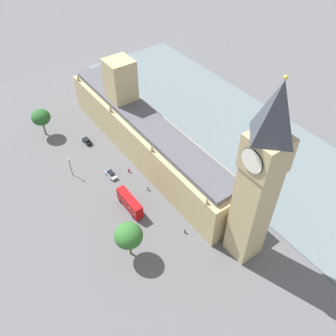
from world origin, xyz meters
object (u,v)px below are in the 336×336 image
object	(u,v)px
car_black_under_trees	(87,141)
pedestrian_near_tower	(148,188)
plane_tree_kerbside	(41,117)
clock_tower	(259,179)
pedestrian_trailing	(185,231)
double_decker_bus_by_river_gate	(130,203)
parliament_building	(144,134)
pedestrian_midblock	(129,170)
street_lamp_opposite_hall	(70,164)
plane_tree_leading	(129,236)
car_silver_corner	(111,174)

from	to	relation	value
car_black_under_trees	pedestrian_near_tower	xyz separation A→B (m)	(-4.90, 30.95, -0.19)
plane_tree_kerbside	clock_tower	bearing A→B (deg)	107.03
pedestrian_trailing	plane_tree_kerbside	xyz separation A→B (m)	(14.28, -63.09, 6.75)
clock_tower	double_decker_bus_by_river_gate	world-z (taller)	clock_tower
clock_tower	double_decker_bus_by_river_gate	bearing A→B (deg)	-59.94
parliament_building	plane_tree_kerbside	distance (m)	37.63
clock_tower	pedestrian_midblock	xyz separation A→B (m)	(9.05, -41.74, -25.28)
pedestrian_near_tower	street_lamp_opposite_hall	xyz separation A→B (m)	(15.79, -19.41, 4.05)
clock_tower	parliament_building	bearing A→B (deg)	-90.29
pedestrian_midblock	parliament_building	bearing A→B (deg)	170.25
pedestrian_midblock	pedestrian_trailing	bearing A→B (deg)	53.65
plane_tree_leading	plane_tree_kerbside	xyz separation A→B (m)	(-1.08, -60.13, -0.41)
pedestrian_trailing	street_lamp_opposite_hall	size ratio (longest dim) A/B	0.22
plane_tree_kerbside	car_silver_corner	bearing A→B (deg)	104.86
double_decker_bus_by_river_gate	plane_tree_leading	size ratio (longest dim) A/B	0.96
car_black_under_trees	plane_tree_kerbside	bearing A→B (deg)	-57.44
pedestrian_trailing	parliament_building	bearing A→B (deg)	-45.96
car_silver_corner	street_lamp_opposite_hall	world-z (taller)	street_lamp_opposite_hall
plane_tree_kerbside	street_lamp_opposite_hall	distance (m)	24.79
parliament_building	car_silver_corner	bearing A→B (deg)	11.76
car_black_under_trees	pedestrian_trailing	distance (m)	50.20
pedestrian_trailing	plane_tree_leading	distance (m)	17.20
car_silver_corner	double_decker_bus_by_river_gate	bearing A→B (deg)	80.41
clock_tower	plane_tree_kerbside	distance (m)	81.46
parliament_building	pedestrian_near_tower	bearing A→B (deg)	59.29
car_black_under_trees	plane_tree_leading	size ratio (longest dim) A/B	0.40
clock_tower	plane_tree_kerbside	size ratio (longest dim) A/B	4.93
pedestrian_midblock	pedestrian_near_tower	size ratio (longest dim) A/B	1.08
double_decker_bus_by_river_gate	plane_tree_kerbside	size ratio (longest dim) A/B	1.03
parliament_building	pedestrian_near_tower	distance (m)	18.58
car_black_under_trees	street_lamp_opposite_hall	world-z (taller)	street_lamp_opposite_hall
car_black_under_trees	pedestrian_near_tower	distance (m)	31.34
double_decker_bus_by_river_gate	plane_tree_leading	distance (m)	15.92
clock_tower	pedestrian_midblock	distance (m)	49.63
plane_tree_kerbside	pedestrian_near_tower	bearing A→B (deg)	108.55
parliament_building	plane_tree_leading	bearing A→B (deg)	51.38
pedestrian_near_tower	plane_tree_kerbside	world-z (taller)	plane_tree_kerbside
parliament_building	plane_tree_leading	size ratio (longest dim) A/B	7.29
pedestrian_trailing	clock_tower	bearing A→B (deg)	-175.64
plane_tree_leading	pedestrian_trailing	bearing A→B (deg)	169.09
plane_tree_leading	car_black_under_trees	bearing A→B (deg)	-103.10
pedestrian_near_tower	pedestrian_trailing	distance (m)	19.06
clock_tower	pedestrian_trailing	distance (m)	29.75
pedestrian_midblock	pedestrian_trailing	distance (m)	28.99
parliament_building	pedestrian_midblock	world-z (taller)	parliament_building
parliament_building	clock_tower	bearing A→B (deg)	89.71
pedestrian_trailing	pedestrian_midblock	bearing A→B (deg)	-30.51
pedestrian_midblock	plane_tree_leading	world-z (taller)	plane_tree_leading
plane_tree_kerbside	street_lamp_opposite_hall	xyz separation A→B (m)	(1.01, 24.62, -2.69)
car_silver_corner	pedestrian_trailing	xyz separation A→B (m)	(-5.66, 30.59, -0.21)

